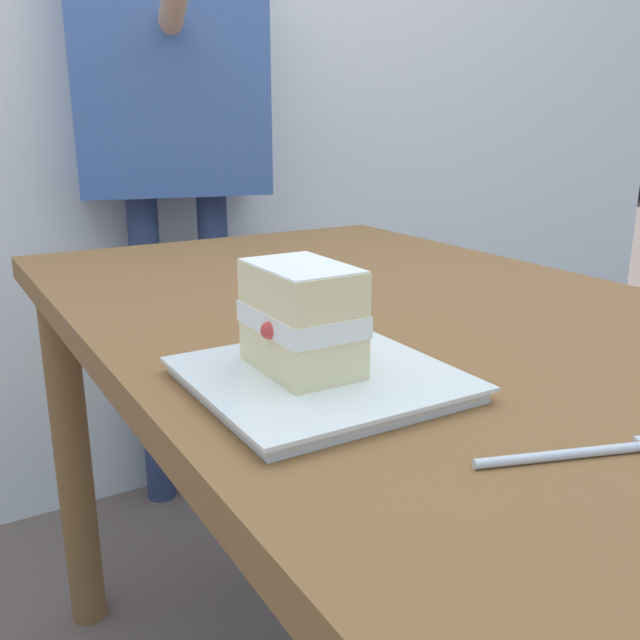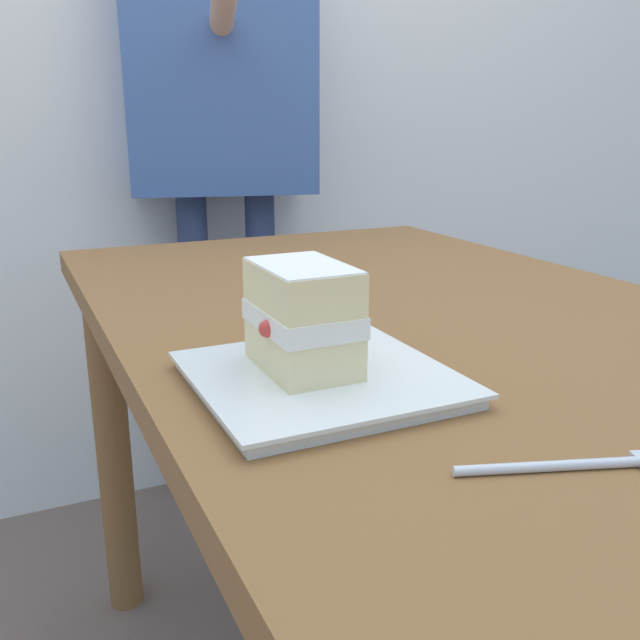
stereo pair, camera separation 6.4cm
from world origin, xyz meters
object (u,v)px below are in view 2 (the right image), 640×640
dessert_plate (320,379)px  parked_car_far (499,129)px  patio_table (463,417)px  dessert_fork (582,464)px  cake_slice (303,317)px  diner_person (221,81)px

dessert_plate → parked_car_far: 17.24m
patio_table → dessert_fork: dessert_fork is taller
patio_table → cake_slice: cake_slice is taller
diner_person → dessert_fork: bearing=-6.9°
diner_person → parked_car_far: bearing=138.7°
diner_person → dessert_plate: bearing=-13.2°
patio_table → cake_slice: 0.31m
cake_slice → dessert_fork: size_ratio=0.72×
patio_table → parked_car_far: parked_car_far is taller
dessert_fork → diner_person: bearing=173.1°
patio_table → diner_person: (-1.09, 0.04, 0.45)m
patio_table → cake_slice: bearing=-74.9°
cake_slice → dessert_plate: bearing=34.7°
cake_slice → dessert_fork: 0.28m
dessert_plate → patio_table: bearing=109.3°
patio_table → dessert_plate: size_ratio=6.55×
cake_slice → parked_car_far: 17.23m
cake_slice → diner_person: diner_person is taller
parked_car_far → cake_slice: bearing=-39.4°
cake_slice → parked_car_far: size_ratio=0.03×
dessert_fork → diner_person: size_ratio=0.10×
dessert_plate → diner_person: (-1.17, 0.28, 0.33)m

